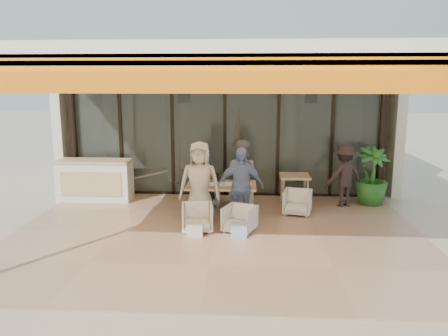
% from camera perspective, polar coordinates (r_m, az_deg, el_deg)
% --- Properties ---
extents(ground, '(70.00, 70.00, 0.00)m').
position_cam_1_polar(ground, '(8.60, -1.03, -8.71)').
color(ground, '#C6B293').
rests_on(ground, ground).
extents(terrace_floor, '(8.00, 6.00, 0.01)m').
position_cam_1_polar(terrace_floor, '(8.60, -1.03, -8.68)').
color(terrace_floor, tan).
rests_on(terrace_floor, ground).
extents(terrace_structure, '(8.00, 6.00, 3.40)m').
position_cam_1_polar(terrace_structure, '(7.83, -1.27, 13.56)').
color(terrace_structure, silver).
rests_on(terrace_structure, ground).
extents(glass_storefront, '(8.08, 0.10, 3.20)m').
position_cam_1_polar(glass_storefront, '(11.16, 0.12, 4.37)').
color(glass_storefront, '#9EADA3').
rests_on(glass_storefront, ground).
extents(interior_block, '(9.05, 3.62, 3.52)m').
position_cam_1_polar(interior_block, '(13.41, 0.73, 8.23)').
color(interior_block, silver).
rests_on(interior_block, ground).
extents(host_counter, '(1.85, 0.65, 1.04)m').
position_cam_1_polar(host_counter, '(11.29, -16.49, -1.51)').
color(host_counter, silver).
rests_on(host_counter, ground).
extents(dining_table, '(1.50, 0.90, 0.93)m').
position_cam_1_polar(dining_table, '(9.48, -0.39, -2.47)').
color(dining_table, '#D2BA80').
rests_on(dining_table, ground).
extents(chair_far_left, '(0.68, 0.65, 0.58)m').
position_cam_1_polar(chair_far_left, '(10.53, -2.29, -3.30)').
color(chair_far_left, white).
rests_on(chair_far_left, ground).
extents(chair_far_right, '(0.58, 0.54, 0.59)m').
position_cam_1_polar(chair_far_right, '(10.48, 2.29, -3.36)').
color(chair_far_right, white).
rests_on(chair_far_right, ground).
extents(chair_near_left, '(0.67, 0.64, 0.62)m').
position_cam_1_polar(chair_near_left, '(8.71, -3.53, -6.33)').
color(chair_near_left, white).
rests_on(chair_near_left, ground).
extents(chair_near_right, '(0.73, 0.71, 0.59)m').
position_cam_1_polar(chair_near_right, '(8.65, 2.04, -6.52)').
color(chair_near_right, white).
rests_on(chair_near_right, ground).
extents(diner_navy, '(0.64, 0.47, 1.61)m').
position_cam_1_polar(diner_navy, '(9.92, -2.60, -1.16)').
color(diner_navy, '#181E36').
rests_on(diner_navy, ground).
extents(diner_grey, '(0.97, 0.87, 1.66)m').
position_cam_1_polar(diner_grey, '(9.87, 2.26, -1.08)').
color(diner_grey, slate).
rests_on(diner_grey, ground).
extents(diner_cream, '(0.87, 0.58, 1.74)m').
position_cam_1_polar(diner_cream, '(9.04, -3.19, -1.98)').
color(diner_cream, beige).
rests_on(diner_cream, ground).
extents(diner_periwinkle, '(0.99, 0.49, 1.63)m').
position_cam_1_polar(diner_periwinkle, '(8.99, 2.14, -2.40)').
color(diner_periwinkle, '#6980AF').
rests_on(diner_periwinkle, ground).
extents(tote_bag_cream, '(0.30, 0.10, 0.34)m').
position_cam_1_polar(tote_bag_cream, '(8.37, -3.84, -8.06)').
color(tote_bag_cream, silver).
rests_on(tote_bag_cream, ground).
extents(tote_bag_blue, '(0.30, 0.10, 0.34)m').
position_cam_1_polar(tote_bag_blue, '(8.31, 1.97, -8.18)').
color(tote_bag_blue, '#99BFD8').
rests_on(tote_bag_blue, ground).
extents(side_table, '(0.70, 0.70, 0.74)m').
position_cam_1_polar(side_table, '(10.55, 9.20, -1.48)').
color(side_table, '#D2BA80').
rests_on(side_table, ground).
extents(side_chair, '(0.71, 0.68, 0.62)m').
position_cam_1_polar(side_chair, '(9.90, 9.57, -4.28)').
color(side_chair, white).
rests_on(side_chair, ground).
extents(standing_woman, '(1.11, 0.88, 1.50)m').
position_cam_1_polar(standing_woman, '(10.66, 15.41, -1.00)').
color(standing_woman, black).
rests_on(standing_woman, ground).
extents(potted_palm, '(1.00, 1.00, 1.43)m').
position_cam_1_polar(potted_palm, '(11.02, 18.71, -0.98)').
color(potted_palm, '#1E5919').
rests_on(potted_palm, ground).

